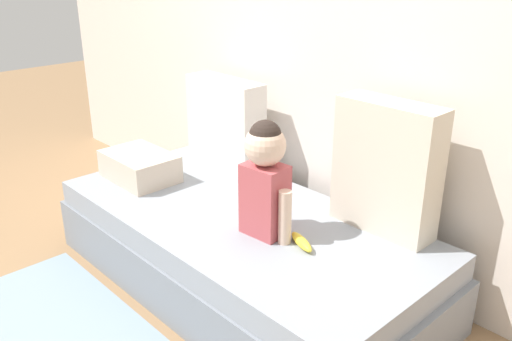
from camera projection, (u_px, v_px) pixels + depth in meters
ground_plane at (242, 283)px, 2.69m from camera, size 12.00×12.00×0.00m
back_wall at (331, 4)px, 2.58m from camera, size 5.13×0.10×2.59m
couch at (241, 250)px, 2.62m from camera, size 1.93×0.92×0.38m
throw_pillow_left at (225, 123)px, 3.04m from camera, size 0.50×0.16×0.50m
throw_pillow_right at (386, 168)px, 2.31m from camera, size 0.46×0.16×0.58m
toddler at (265, 175)px, 2.27m from camera, size 0.30×0.18×0.51m
banana at (301, 242)px, 2.26m from camera, size 0.17×0.10×0.04m
folded_blanket at (140, 166)px, 2.91m from camera, size 0.40×0.28×0.15m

